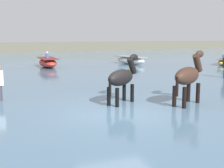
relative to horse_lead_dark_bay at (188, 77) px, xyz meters
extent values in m
plane|color=#666051|center=(-2.57, -0.09, -1.27)|extent=(120.00, 120.00, 0.00)
cube|color=slate|center=(-2.57, 9.91, -1.11)|extent=(90.00, 90.00, 0.32)
ellipsoid|color=#382319|center=(-0.07, -0.04, 0.05)|extent=(1.56, 1.19, 0.60)
cylinder|color=black|center=(0.30, 0.37, -0.76)|extent=(0.14, 0.14, 1.02)
cylinder|color=black|center=(0.47, 0.06, -0.76)|extent=(0.14, 0.14, 1.02)
cylinder|color=black|center=(-0.62, -0.14, -0.76)|extent=(0.14, 0.14, 1.02)
cylinder|color=black|center=(-0.44, -0.46, -0.76)|extent=(0.14, 0.14, 1.02)
cylinder|color=#382319|center=(0.61, 0.35, 0.43)|extent=(0.60, 0.48, 0.69)
ellipsoid|color=#382319|center=(0.74, 0.42, 0.74)|extent=(0.55, 0.44, 0.26)
cylinder|color=black|center=(-0.69, -0.39, -0.22)|extent=(0.10, 0.10, 0.64)
ellipsoid|color=black|center=(-2.11, 0.92, -0.03)|extent=(1.43, 1.20, 0.56)
cylinder|color=black|center=(-1.81, 1.34, -0.79)|extent=(0.13, 0.13, 0.95)
cylinder|color=black|center=(-1.61, 1.06, -0.79)|extent=(0.13, 0.13, 0.95)
cylinder|color=black|center=(-2.61, 0.77, -0.79)|extent=(0.13, 0.13, 0.95)
cylinder|color=black|center=(-2.42, 0.50, -0.79)|extent=(0.13, 0.13, 0.95)
cylinder|color=black|center=(-1.51, 1.34, 0.32)|extent=(0.55, 0.48, 0.64)
ellipsoid|color=black|center=(-1.39, 1.42, 0.62)|extent=(0.51, 0.44, 0.24)
cylinder|color=black|center=(-2.66, 0.54, -0.29)|extent=(0.09, 0.09, 0.60)
ellipsoid|color=#BC382D|center=(-2.48, 14.19, -0.63)|extent=(1.25, 3.30, 0.64)
cube|color=maroon|center=(-2.48, 14.19, -0.29)|extent=(1.20, 3.17, 0.04)
cube|color=#3356A8|center=(-2.50, 14.19, -0.12)|extent=(0.19, 0.26, 0.30)
sphere|color=beige|center=(-2.50, 14.19, 0.12)|extent=(0.18, 0.18, 0.18)
ellipsoid|color=silver|center=(4.30, 14.16, -0.66)|extent=(1.97, 3.26, 0.59)
cube|color=gray|center=(4.30, 14.16, -0.34)|extent=(1.89, 3.13, 0.04)
ellipsoid|color=gold|center=(11.08, 10.92, -0.72)|extent=(2.62, 2.32, 0.45)
cube|color=olive|center=(11.08, 10.92, -0.48)|extent=(2.51, 2.23, 0.04)
cube|color=#3356A8|center=(10.54, 10.39, -0.31)|extent=(0.32, 0.30, 0.30)
sphere|color=#A37556|center=(10.54, 10.39, -0.07)|extent=(0.18, 0.18, 0.18)
cube|color=white|center=(11.06, 10.95, -0.31)|extent=(0.32, 0.30, 0.30)
sphere|color=tan|center=(11.06, 10.95, -0.07)|extent=(0.18, 0.18, 0.18)
cylinder|color=#383842|center=(-6.06, 2.95, -0.83)|extent=(0.20, 0.20, 0.88)
sphere|color=yellow|center=(2.41, 10.00, -0.78)|extent=(0.33, 0.33, 0.33)
cylinder|color=black|center=(2.41, 10.00, -0.40)|extent=(0.04, 0.04, 0.43)
cube|color=#605B4C|center=(-2.57, 36.73, -0.46)|extent=(80.00, 2.40, 1.61)
camera|label=1|loc=(-6.13, -8.67, 1.42)|focal=48.82mm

